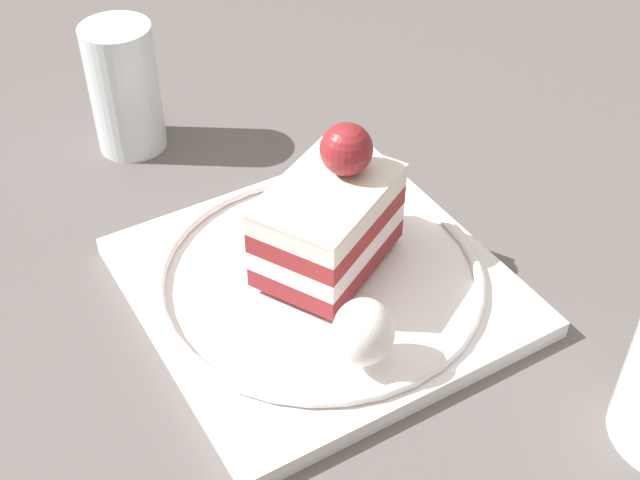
{
  "coord_description": "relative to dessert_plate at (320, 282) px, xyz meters",
  "views": [
    {
      "loc": [
        0.33,
        -0.3,
        0.44
      ],
      "look_at": [
        -0.02,
        -0.01,
        0.05
      ],
      "focal_mm": 47.58,
      "sensor_mm": 36.0,
      "label": 1
    }
  ],
  "objects": [
    {
      "name": "ground_plane",
      "position": [
        0.02,
        0.01,
        -0.01
      ],
      "size": [
        2.4,
        2.4,
        0.0
      ],
      "primitive_type": "plane",
      "color": "#5B5553"
    },
    {
      "name": "dessert_plate",
      "position": [
        0.0,
        0.0,
        0.0
      ],
      "size": [
        0.29,
        0.29,
        0.02
      ],
      "color": "white",
      "rests_on": "ground_plane"
    },
    {
      "name": "cake_slice",
      "position": [
        -0.01,
        0.02,
        0.05
      ],
      "size": [
        0.1,
        0.12,
        0.1
      ],
      "color": "maroon",
      "rests_on": "dessert_plate"
    },
    {
      "name": "whipped_cream_dollop",
      "position": [
        0.08,
        -0.03,
        0.03
      ],
      "size": [
        0.04,
        0.04,
        0.05
      ],
      "primitive_type": "ellipsoid",
      "color": "white",
      "rests_on": "dessert_plate"
    },
    {
      "name": "fork",
      "position": [
        -0.08,
        0.05,
        0.01
      ],
      "size": [
        0.07,
        0.1,
        0.0
      ],
      "color": "silver",
      "rests_on": "dessert_plate"
    },
    {
      "name": "drink_glass_near",
      "position": [
        -0.26,
        -0.01,
        0.04
      ],
      "size": [
        0.06,
        0.06,
        0.12
      ],
      "color": "silver",
      "rests_on": "ground_plane"
    }
  ]
}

